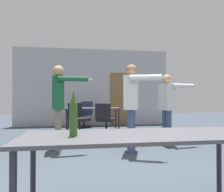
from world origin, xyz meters
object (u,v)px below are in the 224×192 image
object	(u,v)px
person_left_plaid	(167,102)
person_right_polo	(59,99)
office_chair_far_left	(78,120)
office_chair_near_pushed	(105,121)
beer_bottle	(73,114)
office_chair_mid_tucked	(85,115)
person_center_tall	(132,99)

from	to	relation	value
person_left_plaid	person_right_polo	distance (m)	2.43
office_chair_far_left	office_chair_near_pushed	xyz separation A→B (m)	(0.76, -0.24, -0.00)
person_left_plaid	person_right_polo	bearing A→B (deg)	-94.07
office_chair_far_left	beer_bottle	size ratio (longest dim) A/B	2.34
office_chair_mid_tucked	office_chair_far_left	distance (m)	1.55
person_center_tall	beer_bottle	bearing A→B (deg)	-6.90
office_chair_far_left	office_chair_near_pushed	distance (m)	0.80
office_chair_mid_tucked	office_chair_near_pushed	size ratio (longest dim) A/B	1.04
office_chair_mid_tucked	person_center_tall	bearing A→B (deg)	-101.37
person_center_tall	person_right_polo	world-z (taller)	person_center_tall
person_left_plaid	beer_bottle	bearing A→B (deg)	-45.92
person_right_polo	office_chair_mid_tucked	xyz separation A→B (m)	(0.54, 3.15, -0.60)
office_chair_mid_tucked	person_right_polo	bearing A→B (deg)	-125.69
office_chair_mid_tucked	beer_bottle	distance (m)	5.66
person_left_plaid	person_right_polo	world-z (taller)	person_right_polo
office_chair_far_left	office_chair_mid_tucked	bearing A→B (deg)	-128.40
person_right_polo	office_chair_near_pushed	bearing A→B (deg)	135.28
person_left_plaid	beer_bottle	xyz separation A→B (m)	(-2.01, -2.72, -0.04)
person_center_tall	beer_bottle	size ratio (longest dim) A/B	4.41
office_chair_mid_tucked	beer_bottle	bearing A→B (deg)	-117.28
person_center_tall	person_left_plaid	world-z (taller)	person_center_tall
person_left_plaid	beer_bottle	distance (m)	3.38
office_chair_far_left	beer_bottle	world-z (taller)	beer_bottle
person_right_polo	person_left_plaid	bearing A→B (deg)	89.53
person_right_polo	person_center_tall	bearing A→B (deg)	71.22
office_chair_far_left	office_chair_near_pushed	bearing A→B (deg)	131.06
office_chair_far_left	beer_bottle	bearing A→B (deg)	59.85
person_right_polo	office_chair_far_left	bearing A→B (deg)	162.14
person_right_polo	beer_bottle	bearing A→B (deg)	3.53
office_chair_near_pushed	beer_bottle	world-z (taller)	beer_bottle
person_left_plaid	office_chair_near_pushed	xyz separation A→B (m)	(-1.32, 1.13, -0.55)
person_center_tall	office_chair_far_left	world-z (taller)	person_center_tall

